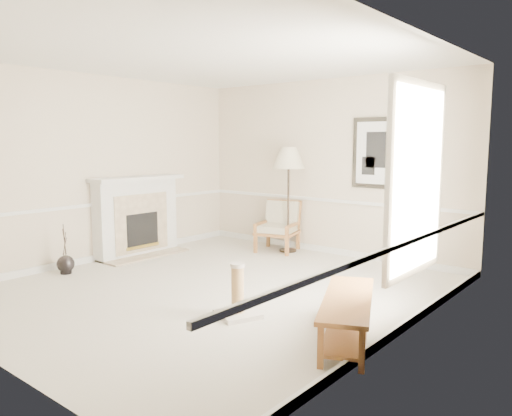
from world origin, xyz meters
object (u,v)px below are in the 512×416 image
(bench, at_px, (347,311))
(armchair, at_px, (279,224))
(floor_lamp, at_px, (289,161))
(floor_vase, at_px, (66,264))
(scratching_post, at_px, (238,300))

(bench, bearing_deg, armchair, 135.99)
(floor_lamp, bearing_deg, bench, -45.96)
(floor_lamp, bearing_deg, armchair, -176.93)
(floor_vase, distance_m, floor_lamp, 3.86)
(floor_vase, height_order, scratching_post, floor_vase)
(scratching_post, bearing_deg, floor_lamp, 116.39)
(armchair, bearing_deg, floor_lamp, -12.63)
(floor_vase, bearing_deg, floor_lamp, 63.57)
(scratching_post, bearing_deg, bench, 8.62)
(armchair, bearing_deg, floor_vase, -129.56)
(floor_lamp, height_order, bench, floor_lamp)
(floor_vase, relative_size, armchair, 0.85)
(armchair, height_order, scratching_post, armchair)
(floor_vase, relative_size, bench, 0.48)
(floor_vase, bearing_deg, scratching_post, 4.32)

